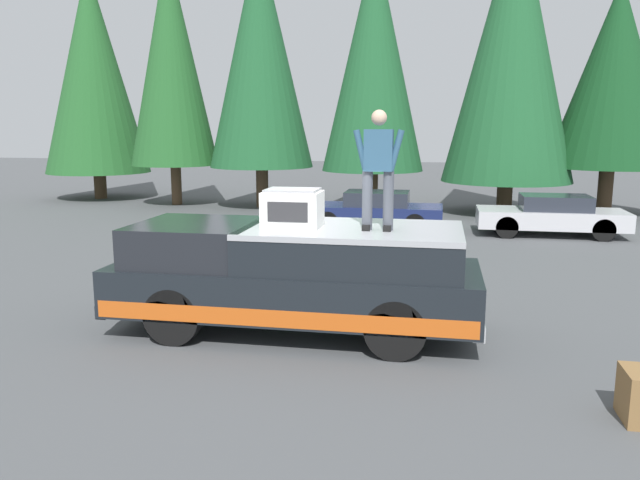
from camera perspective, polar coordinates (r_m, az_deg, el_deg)
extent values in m
plane|color=#4C4F51|center=(9.98, -1.53, -7.84)|extent=(90.00, 90.00, 0.00)
cube|color=black|center=(9.54, -2.34, -4.32)|extent=(2.00, 5.50, 0.70)
cube|color=#CC5619|center=(9.59, -2.33, -5.43)|extent=(2.01, 5.39, 0.24)
cube|color=black|center=(9.84, -10.97, -0.16)|extent=(1.84, 1.87, 0.60)
cube|color=black|center=(9.25, 2.95, -0.92)|extent=(1.92, 3.19, 0.52)
cube|color=#A8AAAF|center=(9.19, 2.97, 0.92)|extent=(1.94, 3.19, 0.08)
cube|color=#232326|center=(10.53, -16.79, -4.86)|extent=(1.96, 0.16, 0.20)
cube|color=#B2B5BA|center=(9.40, 13.97, -6.57)|extent=(1.96, 0.16, 0.20)
cylinder|color=black|center=(9.34, -13.18, -6.71)|extent=(0.30, 0.84, 0.84)
cylinder|color=black|center=(10.85, -9.56, -4.17)|extent=(0.30, 0.84, 0.84)
cylinder|color=black|center=(8.59, 6.89, -8.03)|extent=(0.30, 0.84, 0.84)
cylinder|color=black|center=(10.21, 7.56, -5.03)|extent=(0.30, 0.84, 0.84)
cube|color=white|center=(9.21, -2.51, 2.83)|extent=(0.64, 0.84, 0.52)
cube|color=#2D2D30|center=(8.90, -2.98, 2.56)|extent=(0.01, 0.59, 0.29)
cube|color=#99999E|center=(9.18, -2.52, 4.56)|extent=(0.58, 0.76, 0.04)
cylinder|color=#4C515B|center=(8.93, 6.25, 3.57)|extent=(0.15, 0.15, 0.84)
cube|color=black|center=(8.94, 6.18, 1.12)|extent=(0.26, 0.11, 0.08)
cylinder|color=#4C515B|center=(8.96, 4.33, 3.62)|extent=(0.15, 0.15, 0.84)
cube|color=black|center=(8.97, 4.27, 1.18)|extent=(0.26, 0.11, 0.08)
cube|color=#335B7A|center=(8.89, 5.37, 8.15)|extent=(0.24, 0.40, 0.58)
sphere|color=beige|center=(8.88, 5.42, 11.05)|extent=(0.22, 0.22, 0.22)
cylinder|color=#335B7A|center=(8.84, 6.94, 8.10)|extent=(0.09, 0.23, 0.58)
cylinder|color=#335B7A|center=(8.88, 3.76, 8.17)|extent=(0.09, 0.23, 0.58)
cube|color=silver|center=(19.11, 20.27, 1.86)|extent=(1.64, 4.10, 0.50)
cube|color=#282D38|center=(19.07, 20.66, 3.22)|extent=(1.31, 1.89, 0.42)
cylinder|color=black|center=(18.26, 16.67, 1.12)|extent=(0.20, 0.62, 0.62)
cylinder|color=black|center=(19.67, 16.25, 1.79)|extent=(0.20, 0.62, 0.62)
cylinder|color=black|center=(18.70, 24.43, 0.83)|extent=(0.20, 0.62, 0.62)
cylinder|color=black|center=(20.08, 23.49, 1.51)|extent=(0.20, 0.62, 0.62)
cube|color=navy|center=(19.03, 4.91, 2.44)|extent=(1.64, 4.10, 0.50)
cube|color=#282D38|center=(18.96, 5.23, 3.81)|extent=(1.31, 1.89, 0.42)
cylinder|color=black|center=(18.52, 0.75, 1.69)|extent=(0.20, 0.62, 0.62)
cylinder|color=black|center=(19.92, 1.47, 2.31)|extent=(0.20, 0.62, 0.62)
cylinder|color=black|center=(18.26, 8.64, 1.45)|extent=(0.20, 0.62, 0.62)
cylinder|color=black|center=(19.68, 8.80, 2.09)|extent=(0.20, 0.62, 0.62)
cylinder|color=#4C3826|center=(24.19, 24.55, 4.06)|extent=(0.50, 0.50, 1.67)
cone|color=#14421E|center=(24.14, 25.28, 13.48)|extent=(4.19, 4.19, 6.29)
cylinder|color=#4C3826|center=(23.35, 16.46, 3.74)|extent=(0.54, 0.54, 1.15)
cone|color=#1E562D|center=(23.36, 17.14, 16.56)|extent=(4.53, 4.53, 9.29)
cylinder|color=#4C3826|center=(23.06, 4.75, 4.49)|extent=(0.44, 0.44, 1.50)
cone|color=#1E562D|center=(23.05, 4.93, 16.25)|extent=(3.64, 3.64, 7.95)
cylinder|color=#4C3826|center=(24.23, -5.29, 4.83)|extent=(0.47, 0.47, 1.55)
cone|color=#1E562D|center=(24.25, -5.49, 16.62)|extent=(3.90, 3.90, 8.40)
cylinder|color=#4C3826|center=(25.58, -12.96, 4.93)|extent=(0.40, 0.40, 1.57)
cone|color=#235B28|center=(25.60, -13.42, 15.83)|extent=(3.37, 3.37, 8.16)
cylinder|color=#4C3826|center=(28.66, -19.39, 4.72)|extent=(0.52, 0.52, 1.12)
cone|color=#235B28|center=(28.63, -19.98, 14.29)|extent=(4.31, 4.31, 8.45)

